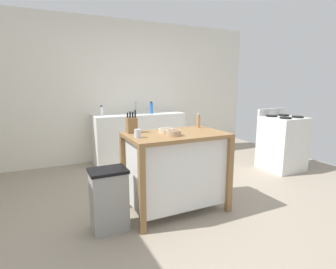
{
  "coord_description": "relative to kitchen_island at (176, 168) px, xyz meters",
  "views": [
    {
      "loc": [
        -1.41,
        -2.54,
        1.44
      ],
      "look_at": [
        -0.08,
        0.2,
        0.86
      ],
      "focal_mm": 28.18,
      "sensor_mm": 36.0,
      "label": 1
    }
  ],
  "objects": [
    {
      "name": "sink_counter",
      "position": [
        0.3,
        2.07,
        -0.05
      ],
      "size": [
        1.66,
        0.6,
        0.9
      ],
      "color": "silver",
      "rests_on": "ground"
    },
    {
      "name": "bottle_hand_soap",
      "position": [
        0.53,
        2.0,
        0.5
      ],
      "size": [
        0.07,
        0.07,
        0.22
      ],
      "color": "blue",
      "rests_on": "sink_counter"
    },
    {
      "name": "pepper_grinder",
      "position": [
        0.43,
        0.22,
        0.48
      ],
      "size": [
        0.04,
        0.04,
        0.18
      ],
      "color": "#AD7F4C",
      "rests_on": "kitchen_island"
    },
    {
      "name": "stove",
      "position": [
        2.3,
        0.53,
        -0.05
      ],
      "size": [
        0.6,
        0.6,
        1.02
      ],
      "color": "silver",
      "rests_on": "ground"
    },
    {
      "name": "trash_bin",
      "position": [
        -0.79,
        -0.09,
        -0.19
      ],
      "size": [
        0.36,
        0.28,
        0.63
      ],
      "color": "gray",
      "rests_on": "ground"
    },
    {
      "name": "sink_faucet",
      "position": [
        0.3,
        2.21,
        0.5
      ],
      "size": [
        0.02,
        0.02,
        0.22
      ],
      "color": "#B7BCC1",
      "rests_on": "sink_counter"
    },
    {
      "name": "knife_block",
      "position": [
        -0.43,
        0.24,
        0.49
      ],
      "size": [
        0.11,
        0.09,
        0.25
      ],
      "color": "olive",
      "rests_on": "kitchen_island"
    },
    {
      "name": "drinking_cup",
      "position": [
        -0.46,
        -0.05,
        0.44
      ],
      "size": [
        0.07,
        0.07,
        0.09
      ],
      "color": "silver",
      "rests_on": "kitchen_island"
    },
    {
      "name": "bowl_ceramic_wide",
      "position": [
        -0.09,
        0.07,
        0.42
      ],
      "size": [
        0.16,
        0.16,
        0.05
      ],
      "color": "beige",
      "rests_on": "kitchen_island"
    },
    {
      "name": "kitchen_island",
      "position": [
        0.0,
        0.0,
        0.0
      ],
      "size": [
        1.1,
        0.67,
        0.91
      ],
      "color": "olive",
      "rests_on": "ground"
    },
    {
      "name": "bowl_ceramic_small",
      "position": [
        -0.09,
        -0.12,
        0.43
      ],
      "size": [
        0.16,
        0.16,
        0.06
      ],
      "color": "tan",
      "rests_on": "kitchen_island"
    },
    {
      "name": "bottle_dish_soap",
      "position": [
        -0.37,
        2.08,
        0.47
      ],
      "size": [
        0.06,
        0.06,
        0.17
      ],
      "color": "white",
      "rests_on": "sink_counter"
    },
    {
      "name": "ground_plane",
      "position": [
        0.08,
        -0.0,
        -0.51
      ],
      "size": [
        6.54,
        6.54,
        0.0
      ],
      "primitive_type": "plane",
      "color": "gray",
      "rests_on": "ground"
    },
    {
      "name": "wall_back",
      "position": [
        0.08,
        2.42,
        0.79
      ],
      "size": [
        5.54,
        0.1,
        2.6
      ],
      "primitive_type": "cube",
      "color": "silver",
      "rests_on": "ground"
    }
  ]
}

